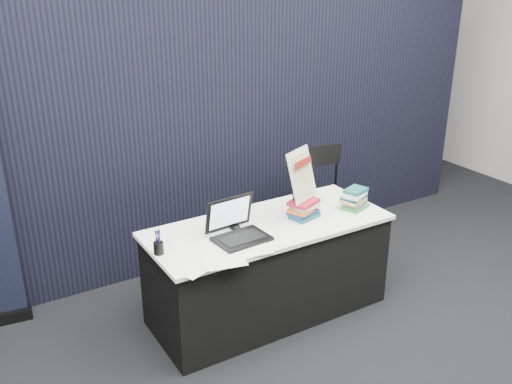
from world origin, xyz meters
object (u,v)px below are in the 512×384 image
at_px(info_sign, 302,175).
at_px(book_stack_short, 354,198).
at_px(book_stack_tall, 303,209).
at_px(display_table, 268,269).
at_px(stacking_chair, 328,203).
at_px(laptop, 238,229).

bearing_deg(info_sign, book_stack_short, -35.81).
xyz_separation_m(book_stack_tall, info_sign, (-0.00, 0.03, 0.26)).
distance_m(book_stack_tall, info_sign, 0.26).
distance_m(display_table, book_stack_tall, 0.53).
relative_size(info_sign, stacking_chair, 0.37).
bearing_deg(stacking_chair, display_table, -146.71).
height_order(laptop, book_stack_short, laptop).
bearing_deg(book_stack_short, laptop, 179.00).
distance_m(laptop, info_sign, 0.64).
height_order(book_stack_short, info_sign, info_sign).
bearing_deg(book_stack_tall, info_sign, 90.00).
height_order(display_table, stacking_chair, stacking_chair).
bearing_deg(book_stack_tall, book_stack_short, -7.44).
bearing_deg(display_table, stacking_chair, 24.06).
height_order(laptop, info_sign, info_sign).
bearing_deg(laptop, info_sign, 2.89).
distance_m(info_sign, stacking_chair, 0.85).
xyz_separation_m(laptop, book_stack_short, (1.02, -0.02, 0.01)).
bearing_deg(book_stack_tall, display_table, 172.14).
height_order(display_table, book_stack_short, book_stack_short).
bearing_deg(stacking_chair, info_sign, -136.57).
distance_m(display_table, stacking_chair, 0.96).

